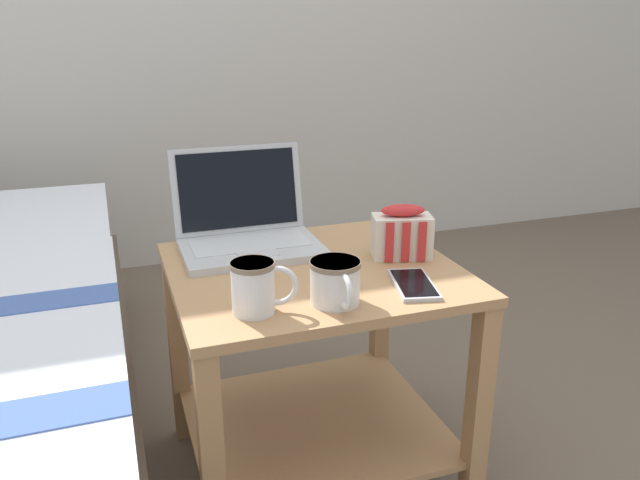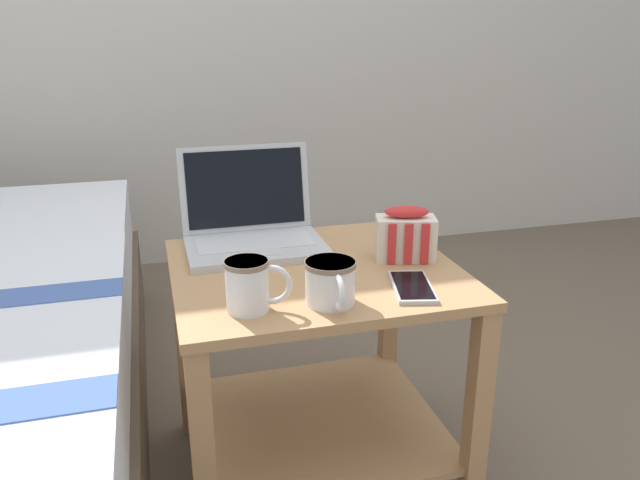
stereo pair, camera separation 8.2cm
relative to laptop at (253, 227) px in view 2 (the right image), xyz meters
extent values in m
plane|color=brown|center=(0.11, -0.18, -0.60)|extent=(8.00, 8.00, 0.00)
cube|color=tan|center=(0.11, -0.18, -0.06)|extent=(0.63, 0.57, 0.02)
cube|color=tan|center=(0.11, -0.18, -0.46)|extent=(0.59, 0.53, 0.02)
cube|color=tan|center=(-0.18, -0.44, -0.33)|extent=(0.04, 0.04, 0.53)
cube|color=tan|center=(0.40, -0.44, -0.33)|extent=(0.04, 0.04, 0.53)
cube|color=tan|center=(-0.18, 0.07, -0.33)|extent=(0.04, 0.04, 0.53)
cube|color=tan|center=(0.40, 0.07, -0.33)|extent=(0.04, 0.04, 0.53)
cube|color=#B7BABC|center=(0.00, -0.04, -0.04)|extent=(0.33, 0.22, 0.02)
cube|color=silver|center=(0.00, -0.03, -0.03)|extent=(0.28, 0.12, 0.00)
cube|color=silver|center=(0.00, -0.11, -0.03)|extent=(0.09, 0.05, 0.00)
cube|color=#B7BABC|center=(0.00, 0.09, 0.08)|extent=(0.33, 0.05, 0.21)
cube|color=black|center=(0.00, 0.09, 0.08)|extent=(0.30, 0.04, 0.19)
cube|color=black|center=(0.03, 0.09, 0.04)|extent=(0.03, 0.01, 0.03)
cube|color=silver|center=(0.00, 0.08, 0.02)|extent=(0.03, 0.01, 0.04)
cube|color=yellow|center=(0.07, 0.10, 0.07)|extent=(0.05, 0.01, 0.03)
cylinder|color=white|center=(-0.07, -0.36, 0.00)|extent=(0.08, 0.08, 0.10)
cylinder|color=#7F6B56|center=(-0.07, -0.36, 0.05)|extent=(0.08, 0.08, 0.01)
cylinder|color=black|center=(-0.07, -0.36, 0.04)|extent=(0.07, 0.07, 0.01)
torus|color=white|center=(-0.03, -0.37, 0.01)|extent=(0.08, 0.03, 0.08)
cylinder|color=white|center=(0.09, -0.37, 0.00)|extent=(0.10, 0.10, 0.09)
cylinder|color=#7F6B56|center=(0.09, -0.37, 0.03)|extent=(0.10, 0.10, 0.01)
cylinder|color=black|center=(0.09, -0.37, 0.03)|extent=(0.09, 0.09, 0.01)
torus|color=white|center=(0.09, -0.43, 0.00)|extent=(0.01, 0.07, 0.07)
cube|color=silver|center=(0.33, -0.19, 0.00)|extent=(0.15, 0.11, 0.10)
cube|color=red|center=(0.28, -0.21, 0.00)|extent=(0.02, 0.01, 0.09)
cube|color=red|center=(0.32, -0.22, 0.00)|extent=(0.02, 0.01, 0.09)
cube|color=red|center=(0.35, -0.23, 0.00)|extent=(0.02, 0.01, 0.09)
ellipsoid|color=red|center=(0.33, -0.19, 0.07)|extent=(0.11, 0.07, 0.03)
cube|color=#B7BABC|center=(0.27, -0.35, -0.04)|extent=(0.11, 0.17, 0.01)
cube|color=black|center=(0.27, -0.35, -0.04)|extent=(0.10, 0.16, 0.00)
camera|label=1|loc=(-0.31, -1.42, 0.47)|focal=35.00mm
camera|label=2|loc=(-0.23, -1.44, 0.47)|focal=35.00mm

